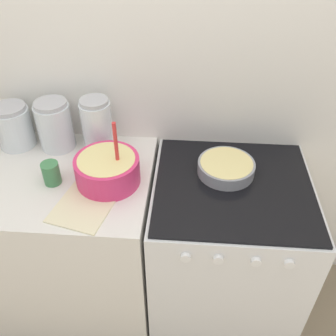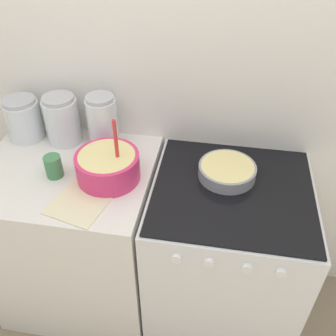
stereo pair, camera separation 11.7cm
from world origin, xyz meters
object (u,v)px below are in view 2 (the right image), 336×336
Objects in this scene: storage_jar_middle at (63,123)px; storage_jar_right at (103,125)px; stove at (223,257)px; mixing_bowl at (108,165)px; baking_pan at (227,171)px; tin_can at (54,166)px; storage_jar_left at (24,121)px.

storage_jar_middle is 0.20m from storage_jar_right.
mixing_bowl is (-0.54, -0.02, 0.53)m from stove.
baking_pan is 0.76m from tin_can.
tin_can is (-0.15, -0.27, -0.06)m from storage_jar_right.
stove is 3.53× the size of storage_jar_right.
tin_can is at bearing -118.79° from storage_jar_right.
baking_pan is 1.19× the size of storage_jar_left.
storage_jar_middle is (-0.84, 0.22, 0.57)m from stove.
baking_pan is 0.62m from storage_jar_right.
storage_jar_right is (0.41, 0.00, 0.02)m from storage_jar_left.
baking_pan is 2.49× the size of tin_can.
stove is at bearing 3.13° from tin_can.
storage_jar_left reaches higher than tin_can.
tin_can is (-0.24, -0.03, -0.02)m from mixing_bowl.
storage_jar_left is (-0.50, 0.24, 0.02)m from mixing_bowl.
tin_can is (-0.75, -0.12, 0.02)m from baking_pan.
tin_can is (0.06, -0.27, -0.05)m from storage_jar_middle.
storage_jar_middle is at bearing 169.75° from baking_pan.
storage_jar_left is at bearing 154.10° from mixing_bowl.
storage_jar_right is at bearing 166.40° from baking_pan.
storage_jar_middle is (-0.30, 0.24, 0.03)m from mixing_bowl.
mixing_bowl is at bearing -25.90° from storage_jar_left.
storage_jar_right is at bearing 160.48° from stove.
mixing_bowl is 0.38m from storage_jar_middle.
storage_jar_middle is at bearing -180.00° from storage_jar_right.
tin_can is at bearing -176.87° from stove.
stove is 0.94m from tin_can.
storage_jar_left is 0.20m from storage_jar_middle.
baking_pan reaches higher than stove.
storage_jar_right is (-0.63, 0.22, 0.58)m from stove.
storage_jar_right is at bearing 110.88° from mixing_bowl.
storage_jar_middle reaches higher than baking_pan.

